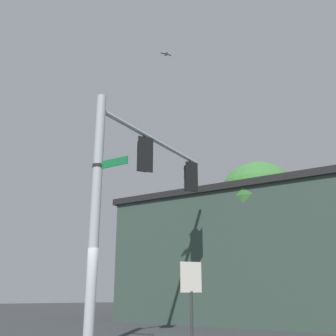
{
  "coord_description": "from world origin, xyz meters",
  "views": [
    {
      "loc": [
        -2.79,
        -10.36,
        1.42
      ],
      "look_at": [
        3.17,
        1.99,
        5.73
      ],
      "focal_mm": 41.72,
      "sensor_mm": 36.0,
      "label": 1
    }
  ],
  "objects_px": {
    "traffic_light_nearest_pole": "(143,156)",
    "bird_flying": "(166,54)",
    "historical_marker": "(191,291)",
    "traffic_light_mid_inner": "(190,178)",
    "street_name_sign": "(105,164)"
  },
  "relations": [
    {
      "from": "traffic_light_nearest_pole",
      "to": "bird_flying",
      "type": "xyz_separation_m",
      "value": [
        0.51,
        -0.71,
        3.69
      ]
    },
    {
      "from": "street_name_sign",
      "to": "bird_flying",
      "type": "relative_size",
      "value": 2.71
    },
    {
      "from": "street_name_sign",
      "to": "traffic_light_mid_inner",
      "type": "bearing_deg",
      "value": 35.1
    },
    {
      "from": "street_name_sign",
      "to": "bird_flying",
      "type": "distance_m",
      "value": 5.21
    },
    {
      "from": "traffic_light_mid_inner",
      "to": "street_name_sign",
      "type": "distance_m",
      "value": 5.5
    },
    {
      "from": "traffic_light_nearest_pole",
      "to": "bird_flying",
      "type": "relative_size",
      "value": 3.33
    },
    {
      "from": "traffic_light_nearest_pole",
      "to": "traffic_light_mid_inner",
      "type": "xyz_separation_m",
      "value": [
        2.71,
        1.7,
        0.0
      ]
    },
    {
      "from": "traffic_light_mid_inner",
      "to": "street_name_sign",
      "type": "xyz_separation_m",
      "value": [
        -4.43,
        -3.11,
        -0.97
      ]
    },
    {
      "from": "traffic_light_nearest_pole",
      "to": "traffic_light_mid_inner",
      "type": "distance_m",
      "value": 3.2
    },
    {
      "from": "street_name_sign",
      "to": "traffic_light_nearest_pole",
      "type": "bearing_deg",
      "value": 39.45
    },
    {
      "from": "traffic_light_mid_inner",
      "to": "street_name_sign",
      "type": "relative_size",
      "value": 1.23
    },
    {
      "from": "street_name_sign",
      "to": "historical_marker",
      "type": "height_order",
      "value": "street_name_sign"
    },
    {
      "from": "bird_flying",
      "to": "historical_marker",
      "type": "height_order",
      "value": "bird_flying"
    },
    {
      "from": "bird_flying",
      "to": "street_name_sign",
      "type": "bearing_deg",
      "value": -162.39
    },
    {
      "from": "street_name_sign",
      "to": "bird_flying",
      "type": "xyz_separation_m",
      "value": [
        2.23,
        0.71,
        4.66
      ]
    }
  ]
}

